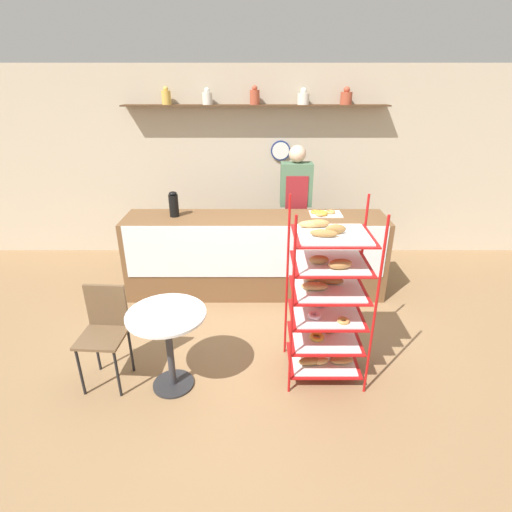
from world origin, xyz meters
The scene contains 9 objects.
ground_plane centered at (0.00, 0.00, 0.00)m, with size 14.00×14.00×0.00m, color olive.
back_wall centered at (0.00, 2.57, 1.37)m, with size 10.00×0.30×2.70m.
display_counter centered at (0.00, 1.24, 0.50)m, with size 3.16×0.65×1.00m.
pastry_rack centered at (0.62, -0.31, 0.76)m, with size 0.69×0.57×1.63m.
person_worker centered at (0.53, 1.78, 0.97)m, with size 0.40×0.23×1.76m.
cafe_table centered at (-0.74, -0.50, 0.57)m, with size 0.66×0.66×0.76m.
cafe_chair centered at (-1.31, -0.38, 0.56)m, with size 0.40×0.40×0.90m.
coffee_carafe centered at (-0.97, 1.27, 1.15)m, with size 0.11×0.11×0.30m.
donut_tray_counter centered at (0.82, 1.31, 1.02)m, with size 0.38×0.27×0.05m.
Camera 1 is at (0.01, -3.30, 2.54)m, focal length 28.00 mm.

